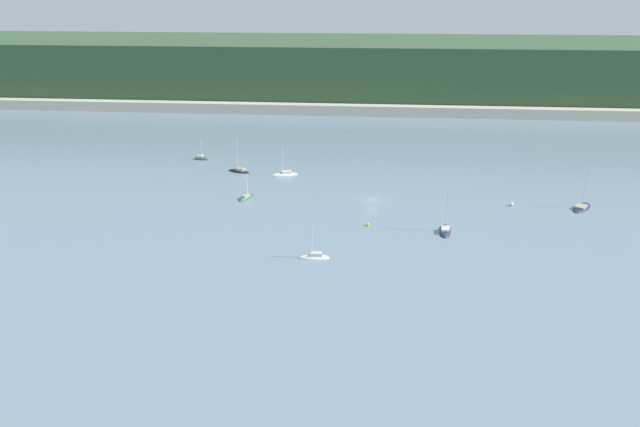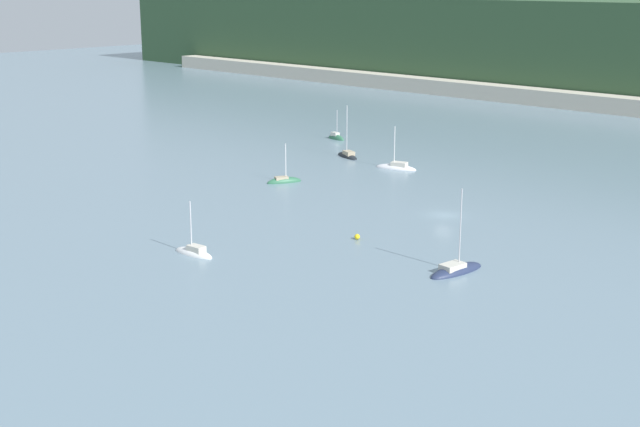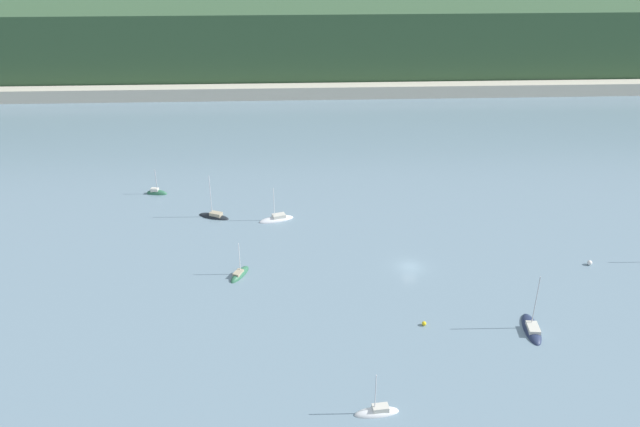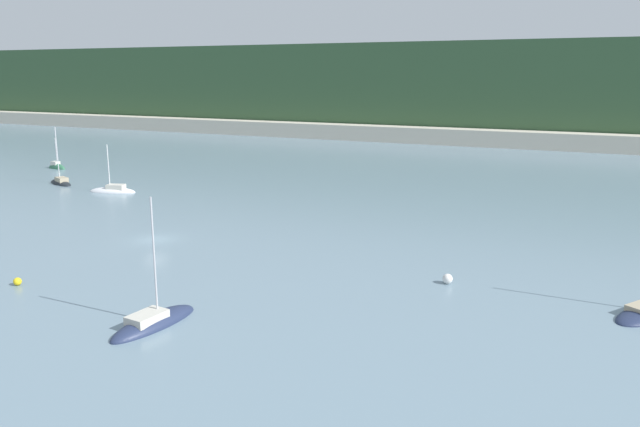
% 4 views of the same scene
% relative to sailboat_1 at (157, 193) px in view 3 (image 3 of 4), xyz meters
% --- Properties ---
extents(ground_plane, '(600.00, 600.00, 0.00)m').
position_rel_sailboat_1_xyz_m(ground_plane, '(51.07, -32.83, -0.11)').
color(ground_plane, slate).
extents(hillside_ridge, '(453.47, 81.46, 25.64)m').
position_rel_sailboat_1_xyz_m(hillside_ridge, '(51.07, 116.52, 12.71)').
color(hillside_ridge, '#335133').
rests_on(hillside_ridge, ground_plane).
extents(shore_town_strip, '(385.45, 6.00, 4.04)m').
position_rel_sailboat_1_xyz_m(shore_town_strip, '(51.07, 72.29, 1.91)').
color(shore_town_strip, beige).
rests_on(shore_town_strip, ground_plane).
extents(sailboat_1, '(4.80, 2.16, 6.84)m').
position_rel_sailboat_1_xyz_m(sailboat_1, '(0.00, 0.00, 0.00)').
color(sailboat_1, '#2D6647').
rests_on(sailboat_1, ground_plane).
extents(sailboat_2, '(3.19, 8.02, 10.17)m').
position_rel_sailboat_1_xyz_m(sailboat_2, '(66.58, -51.57, -0.01)').
color(sailboat_2, '#232D4C').
rests_on(sailboat_2, ground_plane).
extents(sailboat_3, '(5.99, 2.38, 7.10)m').
position_rel_sailboat_1_xyz_m(sailboat_3, '(40.79, -67.67, -0.00)').
color(sailboat_3, white).
rests_on(sailboat_3, ground_plane).
extents(sailboat_4, '(7.60, 4.41, 8.00)m').
position_rel_sailboat_1_xyz_m(sailboat_4, '(26.89, -13.68, -0.00)').
color(sailboat_4, silver).
rests_on(sailboat_4, ground_plane).
extents(sailboat_5, '(7.07, 4.48, 9.94)m').
position_rel_sailboat_1_xyz_m(sailboat_5, '(13.99, -11.84, 0.02)').
color(sailboat_5, black).
rests_on(sailboat_5, ground_plane).
extents(sailboat_6, '(3.92, 5.85, 7.07)m').
position_rel_sailboat_1_xyz_m(sailboat_6, '(20.83, -34.18, -0.04)').
color(sailboat_6, '#2D6647').
rests_on(sailboat_6, ground_plane).
extents(mooring_buoy_0, '(0.88, 0.88, 0.88)m').
position_rel_sailboat_1_xyz_m(mooring_buoy_0, '(83.47, -33.52, 0.33)').
color(mooring_buoy_0, white).
rests_on(mooring_buoy_0, ground_plane).
extents(mooring_buoy_1, '(0.69, 0.69, 0.69)m').
position_rel_sailboat_1_xyz_m(mooring_buoy_1, '(50.34, -49.75, 0.23)').
color(mooring_buoy_1, yellow).
rests_on(mooring_buoy_1, ground_plane).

